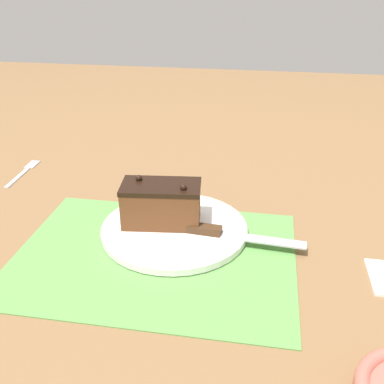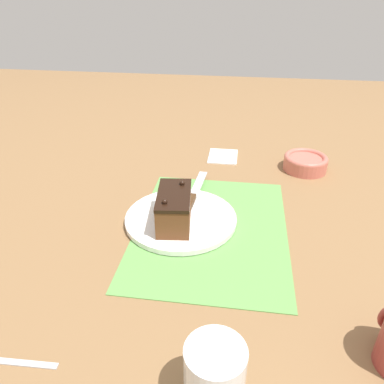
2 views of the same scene
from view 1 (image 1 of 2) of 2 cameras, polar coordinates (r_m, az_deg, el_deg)
ground_plane at (r=0.75m, az=-4.73°, el=-8.11°), size 3.00×3.00×0.00m
placemat_woven at (r=0.75m, az=-4.74°, el=-7.99°), size 0.46×0.34×0.00m
cake_plate at (r=0.80m, az=-2.24°, el=-4.73°), size 0.26×0.26×0.01m
chocolate_cake at (r=0.80m, az=-3.91°, el=-1.47°), size 0.15×0.09×0.09m
serving_knife at (r=0.77m, az=3.87°, el=-5.17°), size 0.21×0.04×0.01m
dessert_fork at (r=1.12m, az=-20.47°, el=2.56°), size 0.02×0.15×0.01m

